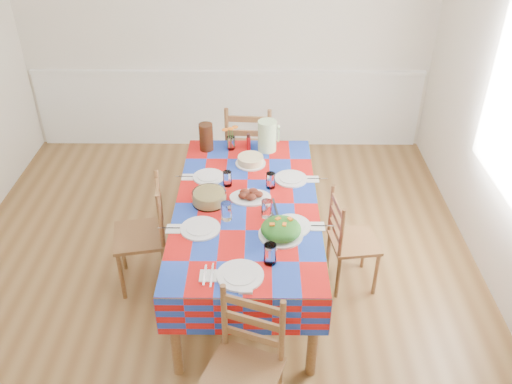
% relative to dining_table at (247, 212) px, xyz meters
% --- Properties ---
extents(room, '(4.58, 5.08, 2.78)m').
position_rel_dining_table_xyz_m(room, '(-0.27, -0.08, 0.65)').
color(room, brown).
rests_on(room, ground).
extents(wainscot, '(4.41, 0.06, 0.92)m').
position_rel_dining_table_xyz_m(wainscot, '(-0.27, 2.40, -0.21)').
color(wainscot, white).
rests_on(wainscot, room).
extents(dining_table, '(1.08, 2.02, 0.78)m').
position_rel_dining_table_xyz_m(dining_table, '(0.00, 0.00, 0.00)').
color(dining_table, brown).
rests_on(dining_table, room).
extents(setting_near_head, '(0.49, 0.33, 0.14)m').
position_rel_dining_table_xyz_m(setting_near_head, '(0.04, -0.76, 0.12)').
color(setting_near_head, silver).
rests_on(setting_near_head, dining_table).
extents(setting_left_near, '(0.52, 0.31, 0.14)m').
position_rel_dining_table_xyz_m(setting_left_near, '(-0.26, -0.28, 0.12)').
color(setting_left_near, silver).
rests_on(setting_left_near, dining_table).
extents(setting_left_far, '(0.47, 0.28, 0.12)m').
position_rel_dining_table_xyz_m(setting_left_far, '(-0.27, 0.32, 0.11)').
color(setting_left_far, silver).
rests_on(setting_left_far, dining_table).
extents(setting_right_near, '(0.52, 0.30, 0.13)m').
position_rel_dining_table_xyz_m(setting_right_near, '(0.27, -0.25, 0.12)').
color(setting_right_near, silver).
rests_on(setting_right_near, dining_table).
extents(setting_right_far, '(0.50, 0.29, 0.13)m').
position_rel_dining_table_xyz_m(setting_right_far, '(0.30, 0.30, 0.12)').
color(setting_right_far, silver).
rests_on(setting_right_far, dining_table).
extents(meat_platter, '(0.32, 0.23, 0.06)m').
position_rel_dining_table_xyz_m(meat_platter, '(0.03, 0.07, 0.11)').
color(meat_platter, silver).
rests_on(meat_platter, dining_table).
extents(salad_platter, '(0.31, 0.31, 0.13)m').
position_rel_dining_table_xyz_m(salad_platter, '(0.25, -0.39, 0.14)').
color(salad_platter, silver).
rests_on(salad_platter, dining_table).
extents(pasta_bowl, '(0.26, 0.26, 0.09)m').
position_rel_dining_table_xyz_m(pasta_bowl, '(-0.28, 0.00, 0.13)').
color(pasta_bowl, white).
rests_on(pasta_bowl, dining_table).
extents(cake, '(0.26, 0.26, 0.07)m').
position_rel_dining_table_xyz_m(cake, '(0.02, 0.58, 0.12)').
color(cake, silver).
rests_on(cake, dining_table).
extents(serving_utensils, '(0.13, 0.29, 0.01)m').
position_rel_dining_table_xyz_m(serving_utensils, '(0.19, -0.09, 0.09)').
color(serving_utensils, black).
rests_on(serving_utensils, dining_table).
extents(flower_vase, '(0.14, 0.12, 0.23)m').
position_rel_dining_table_xyz_m(flower_vase, '(-0.16, 0.84, 0.18)').
color(flower_vase, white).
rests_on(flower_vase, dining_table).
extents(hot_sauce, '(0.04, 0.04, 0.16)m').
position_rel_dining_table_xyz_m(hot_sauce, '(-0.00, 0.83, 0.17)').
color(hot_sauce, '#AD0D10').
rests_on(hot_sauce, dining_table).
extents(green_pitcher, '(0.16, 0.16, 0.28)m').
position_rel_dining_table_xyz_m(green_pitcher, '(0.16, 0.83, 0.23)').
color(green_pitcher, '#B6DC9B').
rests_on(green_pitcher, dining_table).
extents(tea_pitcher, '(0.12, 0.12, 0.24)m').
position_rel_dining_table_xyz_m(tea_pitcher, '(-0.37, 0.84, 0.21)').
color(tea_pitcher, '#32180B').
rests_on(tea_pitcher, dining_table).
extents(name_card, '(0.09, 0.03, 0.02)m').
position_rel_dining_table_xyz_m(name_card, '(0.02, -0.96, 0.10)').
color(name_card, silver).
rests_on(name_card, dining_table).
extents(chair_near, '(0.54, 0.52, 0.96)m').
position_rel_dining_table_xyz_m(chair_near, '(0.02, -1.27, -0.22)').
color(chair_near, brown).
rests_on(chair_near, room).
extents(chair_far, '(0.49, 0.47, 1.04)m').
position_rel_dining_table_xyz_m(chair_far, '(-0.00, 1.27, -0.18)').
color(chair_far, brown).
rests_on(chair_far, room).
extents(chair_left, '(0.47, 0.49, 0.95)m').
position_rel_dining_table_xyz_m(chair_left, '(-0.81, 0.01, -0.23)').
color(chair_left, brown).
rests_on(chair_left, room).
extents(chair_right, '(0.41, 0.42, 0.86)m').
position_rel_dining_table_xyz_m(chair_right, '(0.81, -0.01, -0.27)').
color(chair_right, brown).
rests_on(chair_right, room).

